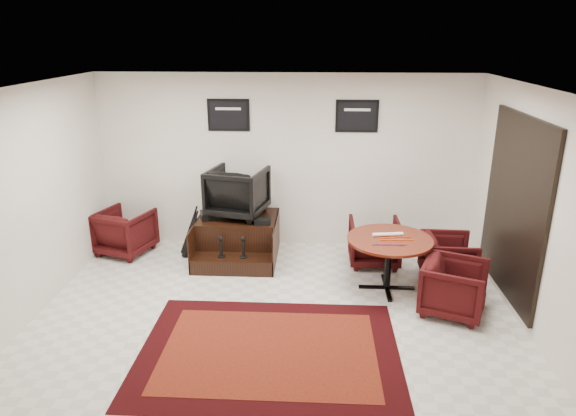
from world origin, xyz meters
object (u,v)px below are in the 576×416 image
object	(u,v)px
armchair_side	(125,230)
table_chair_corner	(454,285)
shine_podium	(238,239)
table_chair_window	(448,256)
meeting_table	(389,245)
shine_chair	(238,190)
table_chair_back	(374,240)

from	to	relation	value
armchair_side	table_chair_corner	world-z (taller)	armchair_side
shine_podium	table_chair_window	world-z (taller)	table_chair_window
meeting_table	table_chair_corner	world-z (taller)	table_chair_corner
shine_chair	meeting_table	bearing A→B (deg)	166.73
shine_podium	table_chair_corner	world-z (taller)	table_chair_corner
shine_podium	meeting_table	bearing A→B (deg)	-23.85
table_chair_window	table_chair_corner	bearing A→B (deg)	172.82
shine_podium	armchair_side	xyz separation A→B (m)	(-1.82, 0.04, 0.10)
shine_podium	armchair_side	size ratio (longest dim) A/B	1.62
shine_chair	armchair_side	distance (m)	1.94
shine_podium	table_chair_corner	distance (m)	3.36
table_chair_window	shine_chair	bearing A→B (deg)	77.84
table_chair_back	table_chair_corner	world-z (taller)	table_chair_back
table_chair_window	table_chair_corner	size ratio (longest dim) A/B	0.95
meeting_table	shine_podium	bearing A→B (deg)	156.15
shine_podium	armchair_side	bearing A→B (deg)	178.59
meeting_table	table_chair_corner	xyz separation A→B (m)	(0.74, -0.60, -0.28)
table_chair_window	table_chair_corner	world-z (taller)	table_chair_corner
shine_podium	armchair_side	world-z (taller)	armchair_side
shine_chair	table_chair_corner	xyz separation A→B (m)	(2.96, -1.72, -0.68)
shine_podium	shine_chair	size ratio (longest dim) A/B	1.50
table_chair_back	table_chair_window	bearing A→B (deg)	152.98
armchair_side	table_chair_window	world-z (taller)	armchair_side
meeting_table	table_chair_window	size ratio (longest dim) A/B	1.58
table_chair_back	table_chair_window	size ratio (longest dim) A/B	1.05
armchair_side	table_chair_window	xyz separation A→B (m)	(4.93, -0.69, -0.03)
shine_chair	table_chair_window	bearing A→B (deg)	179.29
armchair_side	table_chair_back	bearing A→B (deg)	-164.73
table_chair_window	armchair_side	bearing A→B (deg)	83.98
table_chair_window	meeting_table	bearing A→B (deg)	112.30
shine_podium	armchair_side	distance (m)	1.82
shine_chair	armchair_side	xyz separation A→B (m)	(-1.82, -0.09, -0.67)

